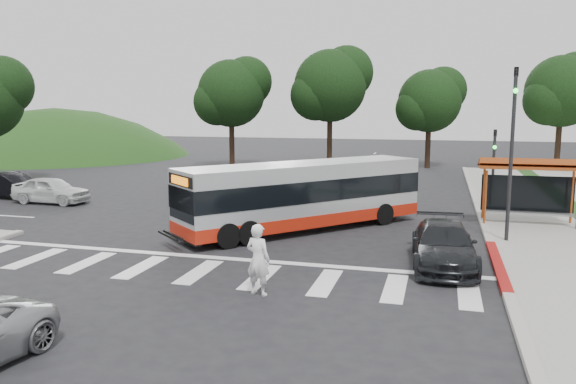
% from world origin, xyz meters
% --- Properties ---
extents(ground, '(140.00, 140.00, 0.00)m').
position_xyz_m(ground, '(0.00, 0.00, 0.00)').
color(ground, black).
rests_on(ground, ground).
extents(sidewalk_east, '(4.00, 40.00, 0.12)m').
position_xyz_m(sidewalk_east, '(11.00, 8.00, 0.06)').
color(sidewalk_east, gray).
rests_on(sidewalk_east, ground).
extents(curb_east, '(0.30, 40.00, 0.15)m').
position_xyz_m(curb_east, '(9.00, 8.00, 0.07)').
color(curb_east, '#9E9991').
rests_on(curb_east, ground).
extents(curb_east_red, '(0.32, 6.00, 0.15)m').
position_xyz_m(curb_east_red, '(9.00, -2.00, 0.08)').
color(curb_east_red, maroon).
rests_on(curb_east_red, ground).
extents(hillside_nw, '(44.00, 44.00, 10.00)m').
position_xyz_m(hillside_nw, '(-32.00, 30.00, 0.00)').
color(hillside_nw, '#173912').
rests_on(hillside_nw, ground).
extents(crosswalk_ladder, '(18.00, 2.60, 0.01)m').
position_xyz_m(crosswalk_ladder, '(0.00, -5.00, 0.01)').
color(crosswalk_ladder, silver).
rests_on(crosswalk_ladder, ground).
extents(bus_shelter, '(4.20, 1.60, 2.86)m').
position_xyz_m(bus_shelter, '(10.80, 5.10, 2.35)').
color(bus_shelter, '#A1451A').
rests_on(bus_shelter, sidewalk_east).
extents(traffic_signal_ne_tall, '(0.18, 0.37, 6.50)m').
position_xyz_m(traffic_signal_ne_tall, '(9.60, 1.49, 3.88)').
color(traffic_signal_ne_tall, black).
rests_on(traffic_signal_ne_tall, ground).
extents(traffic_signal_ne_short, '(0.18, 0.37, 4.00)m').
position_xyz_m(traffic_signal_ne_short, '(9.60, 8.49, 2.48)').
color(traffic_signal_ne_short, black).
rests_on(traffic_signal_ne_short, ground).
extents(tree_ne_a, '(6.16, 5.74, 9.30)m').
position_xyz_m(tree_ne_a, '(16.08, 28.06, 6.39)').
color(tree_ne_a, black).
rests_on(tree_ne_a, parking_lot).
extents(tree_north_a, '(6.60, 6.15, 10.17)m').
position_xyz_m(tree_north_a, '(-1.92, 26.07, 6.92)').
color(tree_north_a, black).
rests_on(tree_north_a, ground).
extents(tree_north_b, '(5.72, 5.33, 8.43)m').
position_xyz_m(tree_north_b, '(6.07, 28.06, 5.66)').
color(tree_north_b, black).
rests_on(tree_north_b, ground).
extents(tree_north_c, '(6.16, 5.74, 9.30)m').
position_xyz_m(tree_north_c, '(-9.92, 24.06, 6.29)').
color(tree_north_c, black).
rests_on(tree_north_c, ground).
extents(transit_bus, '(8.92, 9.68, 2.80)m').
position_xyz_m(transit_bus, '(1.68, 1.81, 1.40)').
color(transit_bus, '#AEB1B3').
rests_on(transit_bus, ground).
extents(pedestrian, '(0.82, 0.64, 1.97)m').
position_xyz_m(pedestrian, '(2.44, -6.52, 0.99)').
color(pedestrian, white).
rests_on(pedestrian, ground).
extents(dark_sedan, '(2.25, 4.90, 1.39)m').
position_xyz_m(dark_sedan, '(7.30, -2.27, 0.69)').
color(dark_sedan, black).
rests_on(dark_sedan, ground).
extents(west_car_white, '(4.22, 1.80, 1.42)m').
position_xyz_m(west_car_white, '(-12.84, 4.60, 0.71)').
color(west_car_white, silver).
rests_on(west_car_white, ground).
extents(west_car_black, '(4.50, 1.88, 1.45)m').
position_xyz_m(west_car_black, '(-16.21, 5.50, 0.72)').
color(west_car_black, black).
rests_on(west_car_black, ground).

